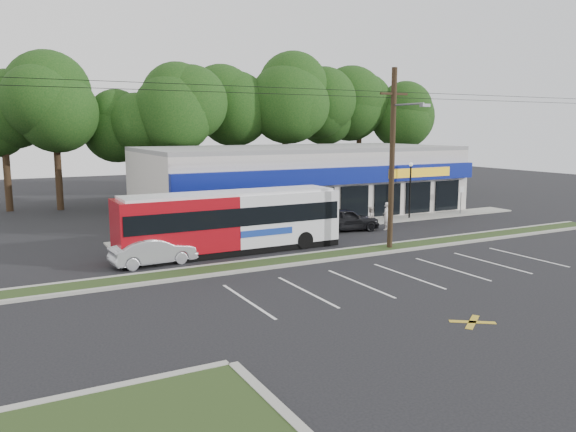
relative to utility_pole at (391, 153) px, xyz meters
The scene contains 15 objects.
ground 6.18m from the utility_pole, 161.89° to the right, with size 120.00×120.00×0.00m, color black.
grass_strip 6.06m from the utility_pole, behind, with size 40.00×1.60×0.12m, color #233817.
curb_south 6.10m from the utility_pole, 164.67° to the right, with size 40.00×0.25×0.14m, color #9E9E93.
curb_north 6.12m from the utility_pole, 161.93° to the left, with size 40.00×0.25×0.14m, color #9E9E93.
sidewalk 9.93m from the utility_pole, 74.97° to the left, with size 32.00×2.20×0.10m, color #9E9E93.
strip_mall 15.47m from the utility_pole, 79.90° to the left, with size 25.00×12.55×5.30m.
utility_pole is the anchor object (origin of this frame).
lamp_post 11.67m from the utility_pole, 43.95° to the left, with size 0.30×0.30×4.25m.
sign_post 15.71m from the utility_pole, 30.15° to the left, with size 0.45×0.10×2.23m.
tree_line 25.28m from the utility_pole, 87.33° to the left, with size 46.76×6.76×11.83m.
metrobus 9.48m from the utility_pole, 155.92° to the left, with size 12.50×2.75×3.35m.
car_dark 7.72m from the utility_pole, 79.09° to the left, with size 1.83×4.55×1.55m, color black.
car_silver 13.68m from the utility_pole, 167.68° to the left, with size 1.47×4.22×1.39m, color #A5A7AC.
pedestrian_a 7.76m from the utility_pole, 53.19° to the left, with size 0.68×0.45×1.86m, color silver.
pedestrian_b 7.75m from the utility_pole, 62.98° to the left, with size 0.77×0.60×1.59m, color beige.
Camera 1 is at (-16.66, -23.64, 6.77)m, focal length 35.00 mm.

